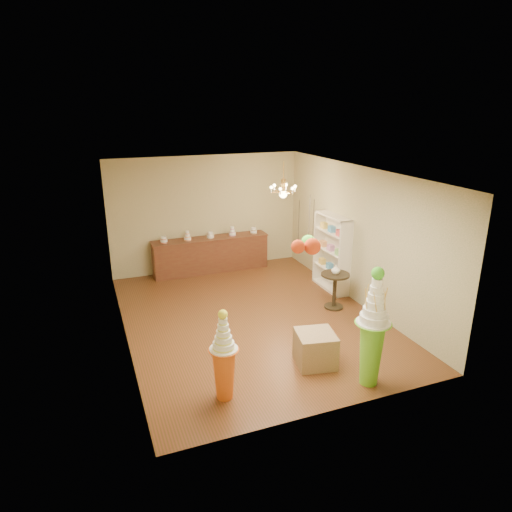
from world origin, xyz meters
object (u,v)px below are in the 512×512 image
object	(u,v)px
pedestal_green	(372,339)
pedestal_orange	(224,365)
sideboard	(211,254)
round_table	(335,286)

from	to	relation	value
pedestal_green	pedestal_orange	distance (m)	2.31
pedestal_green	pedestal_orange	xyz separation A→B (m)	(-2.24, 0.47, -0.23)
pedestal_orange	sideboard	size ratio (longest dim) A/B	0.48
round_table	pedestal_green	bearing A→B (deg)	-109.30
pedestal_green	sideboard	xyz separation A→B (m)	(-0.93, 5.82, -0.31)
pedestal_green	round_table	size ratio (longest dim) A/B	2.47
pedestal_green	pedestal_orange	bearing A→B (deg)	168.14
pedestal_green	round_table	distance (m)	2.84
pedestal_orange	sideboard	distance (m)	5.51
sideboard	round_table	world-z (taller)	sideboard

